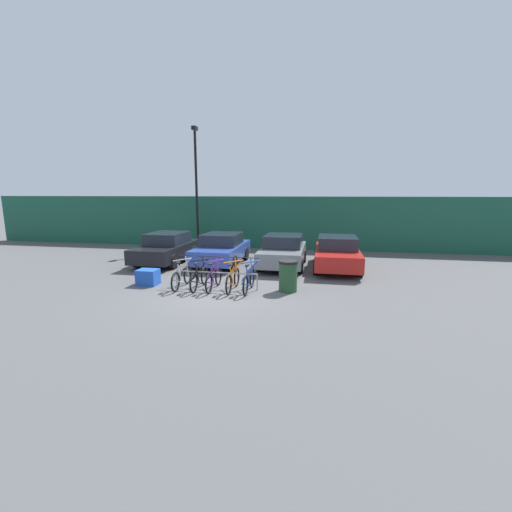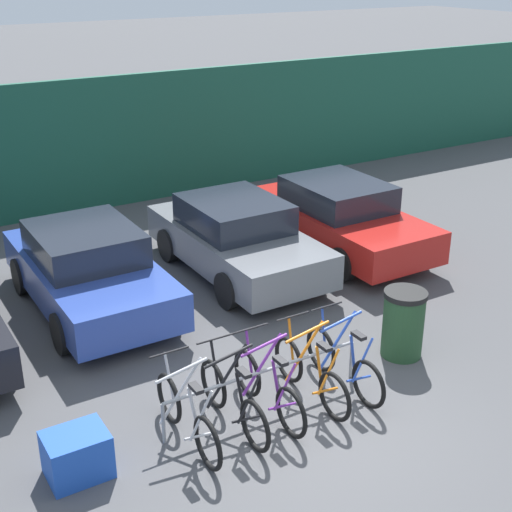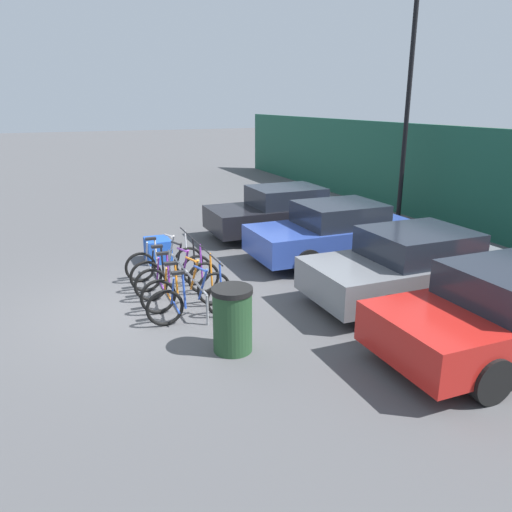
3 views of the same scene
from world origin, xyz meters
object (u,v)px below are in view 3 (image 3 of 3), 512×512
at_px(trash_bin, 232,319).
at_px(cargo_crate, 158,250).
at_px(bicycle_black, 172,271).
at_px(car_red, 512,312).
at_px(bicycle_blue, 195,301).
at_px(car_blue, 336,232).
at_px(bicycle_purple, 178,279).
at_px(bicycle_silver, 165,262).
at_px(car_grey, 413,266).
at_px(car_black, 283,212).
at_px(bicycle_orange, 187,290).
at_px(lamp_post, 408,99).
at_px(bike_rack, 185,274).

height_order(trash_bin, cargo_crate, trash_bin).
relative_size(bicycle_black, car_red, 0.40).
bearing_deg(bicycle_blue, trash_bin, 13.83).
distance_m(car_blue, car_red, 5.12).
bearing_deg(bicycle_purple, car_blue, 100.95).
height_order(bicycle_black, bicycle_blue, same).
xyz_separation_m(bicycle_silver, car_grey, (3.02, 4.10, 0.31)).
xyz_separation_m(bicycle_purple, car_black, (-3.52, 3.93, 0.31)).
xyz_separation_m(bicycle_orange, car_red, (3.53, 4.04, 0.31)).
distance_m(car_blue, car_grey, 2.81).
bearing_deg(car_black, bicycle_black, -52.65).
xyz_separation_m(car_blue, lamp_post, (-2.58, 3.86, 3.07)).
xyz_separation_m(trash_bin, cargo_crate, (-4.95, -0.12, -0.24)).
bearing_deg(car_blue, bicycle_blue, -62.50).
bearing_deg(cargo_crate, car_grey, 42.50).
bearing_deg(bike_rack, bicycle_orange, -13.30).
xyz_separation_m(bicycle_purple, car_grey, (1.88, 4.10, 0.31)).
relative_size(car_black, cargo_crate, 5.98).
distance_m(bicycle_black, car_grey, 4.76).
xyz_separation_m(bicycle_orange, trash_bin, (1.82, 0.24, 0.14)).
xyz_separation_m(car_black, trash_bin, (5.99, -3.69, -0.17)).
height_order(bicycle_black, bicycle_orange, same).
bearing_deg(bike_rack, lamp_post, 114.32).
bearing_deg(bicycle_silver, bike_rack, 6.55).
height_order(bike_rack, bicycle_purple, bicycle_purple).
bearing_deg(bicycle_orange, bicycle_silver, -177.90).
relative_size(bike_rack, car_red, 0.69).
xyz_separation_m(bicycle_blue, car_red, (2.98, 4.04, 0.31)).
bearing_deg(trash_bin, bicycle_orange, -172.43).
relative_size(bike_rack, trash_bin, 2.81).
distance_m(bike_rack, trash_bin, 2.45).
bearing_deg(car_grey, cargo_crate, -137.50).
xyz_separation_m(bicycle_silver, lamp_post, (-2.36, 7.97, 3.38)).
xyz_separation_m(bike_rack, car_grey, (1.85, 3.96, 0.22)).
xyz_separation_m(bicycle_silver, bicycle_black, (0.63, 0.00, 0.00)).
distance_m(bicycle_blue, lamp_post, 9.86).
height_order(lamp_post, trash_bin, lamp_post).
xyz_separation_m(bicycle_blue, lamp_post, (-4.71, 7.97, 3.38)).
distance_m(bicycle_purple, cargo_crate, 2.48).
height_order(bicycle_purple, bicycle_blue, same).
xyz_separation_m(bike_rack, car_blue, (-0.96, 3.96, 0.22)).
bearing_deg(bicycle_purple, car_grey, 63.62).
distance_m(bicycle_silver, bicycle_orange, 1.81).
distance_m(car_red, trash_bin, 4.17).
relative_size(car_blue, car_red, 0.97).
bearing_deg(cargo_crate, lamp_post, 97.50).
bearing_deg(car_blue, bicycle_silver, -93.00).
bearing_deg(car_grey, bicycle_purple, -114.59).
xyz_separation_m(bike_rack, bicycle_blue, (1.18, -0.15, -0.10)).
height_order(bicycle_orange, car_black, car_black).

